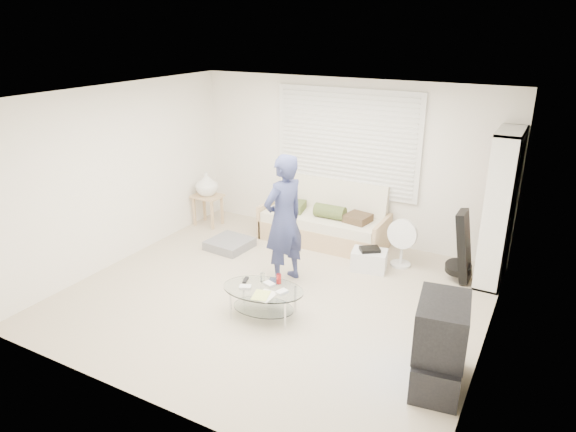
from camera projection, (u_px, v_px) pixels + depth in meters
The scene contains 13 objects.
ground at pixel (275, 295), 6.53m from camera, with size 5.00×5.00×0.00m, color #BBA992.
room_shell at pixel (293, 163), 6.35m from camera, with size 5.02×4.52×2.51m.
window_blinds at pixel (346, 142), 7.79m from camera, with size 2.32×0.08×1.62m.
futon_sofa at pixel (324, 223), 8.04m from camera, with size 1.97×0.80×0.96m.
grey_floor_pillow at pixel (230, 244), 7.88m from camera, with size 0.59×0.59×0.13m, color slate.
side_table at pixel (207, 186), 8.58m from camera, with size 0.47×0.38×0.93m.
bookshelf at pixel (500, 208), 6.59m from camera, with size 0.32×0.86×2.03m.
guitar_case at pixel (463, 251), 6.77m from camera, with size 0.35×0.36×0.96m.
floor_fan at pixel (403, 239), 7.20m from camera, with size 0.43×0.29×0.71m.
storage_bin at pixel (369, 260), 7.17m from camera, with size 0.53×0.42×0.33m.
tv_unit at pixel (439, 344), 4.80m from camera, with size 0.55×0.87×0.89m.
coffee_table at pixel (264, 294), 5.98m from camera, with size 1.06×0.78×0.48m.
standing_person at pixel (284, 220), 6.61m from camera, with size 0.63×0.42×1.74m, color navy.
Camera 1 is at (2.89, -4.97, 3.26)m, focal length 32.00 mm.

